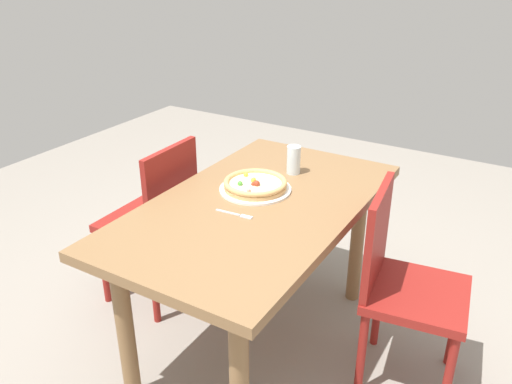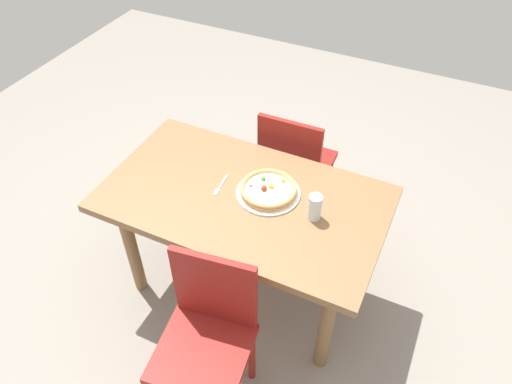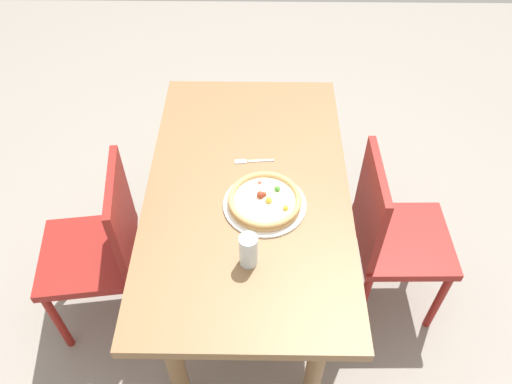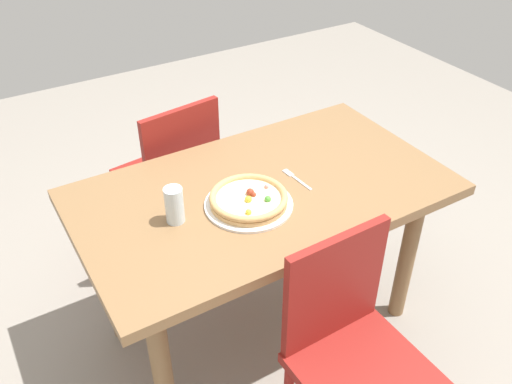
# 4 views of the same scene
# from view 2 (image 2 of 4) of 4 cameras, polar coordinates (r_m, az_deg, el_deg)

# --- Properties ---
(ground_plane) EXTENTS (6.00, 6.00, 0.00)m
(ground_plane) POSITION_cam_2_polar(r_m,az_deg,el_deg) (2.97, -1.20, -10.93)
(ground_plane) COLOR gray
(dining_table) EXTENTS (1.41, 0.81, 0.75)m
(dining_table) POSITION_cam_2_polar(r_m,az_deg,el_deg) (2.47, -1.41, -2.24)
(dining_table) COLOR olive
(dining_table) RESTS_ON ground
(chair_near) EXTENTS (0.41, 0.41, 0.89)m
(chair_near) POSITION_cam_2_polar(r_m,az_deg,el_deg) (2.98, 4.55, 3.22)
(chair_near) COLOR maroon
(chair_near) RESTS_ON ground
(chair_far) EXTENTS (0.45, 0.45, 0.89)m
(chair_far) POSITION_cam_2_polar(r_m,az_deg,el_deg) (2.23, -5.73, -16.39)
(chair_far) COLOR maroon
(chair_far) RESTS_ON ground
(plate) EXTENTS (0.32, 0.32, 0.01)m
(plate) POSITION_cam_2_polar(r_m,az_deg,el_deg) (2.40, 1.45, -0.11)
(plate) COLOR white
(plate) RESTS_ON dining_table
(pizza) EXTENTS (0.28, 0.28, 0.05)m
(pizza) POSITION_cam_2_polar(r_m,az_deg,el_deg) (2.39, 1.46, 0.33)
(pizza) COLOR tan
(pizza) RESTS_ON plate
(fork) EXTENTS (0.03, 0.17, 0.00)m
(fork) POSITION_cam_2_polar(r_m,az_deg,el_deg) (2.45, -4.27, 0.65)
(fork) COLOR silver
(fork) RESTS_ON dining_table
(drinking_glass) EXTENTS (0.07, 0.07, 0.14)m
(drinking_glass) POSITION_cam_2_polar(r_m,az_deg,el_deg) (2.26, 6.94, -1.80)
(drinking_glass) COLOR silver
(drinking_glass) RESTS_ON dining_table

